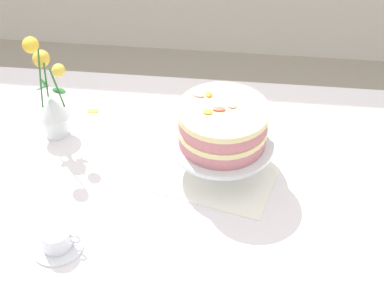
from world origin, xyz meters
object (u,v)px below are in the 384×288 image
Objects in this scene: cake_stand at (222,146)px; flower_vase at (51,102)px; teacup at (57,240)px; layer_cake at (222,125)px; dining_table at (173,207)px.

flower_vase is (-0.51, 0.10, 0.04)m from cake_stand.
layer_cake is at bearing 40.94° from teacup.
layer_cake is 0.72× the size of flower_vase.
cake_stand is 0.52m from flower_vase.
teacup is at bearing -139.07° from cake_stand.
dining_table is 4.03× the size of flower_vase.
cake_stand is 1.16× the size of layer_cake.
cake_stand is 0.07m from layer_cake.
flower_vase is 0.46m from teacup.
teacup is at bearing -139.06° from layer_cake.
cake_stand is at bearing 32.16° from dining_table.
layer_cake is at bearing -11.43° from flower_vase.
flower_vase reaches higher than layer_cake.
layer_cake reaches higher than teacup.
flower_vase is at bearing 168.57° from layer_cake.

